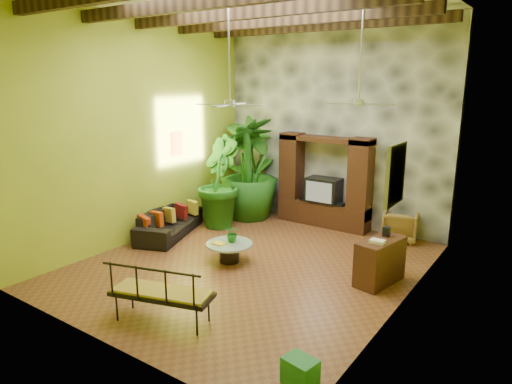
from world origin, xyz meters
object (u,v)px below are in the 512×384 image
Objects in this scene: sofa at (170,222)px; wicker_armchair at (400,226)px; coffee_table at (229,250)px; iron_bench at (158,291)px; tall_plant_c at (249,168)px; green_bin at (300,372)px; ceiling_fan_front at (230,92)px; tall_plant_b at (218,181)px; ceiling_fan_back at (359,92)px; tall_plant_a at (253,163)px; side_console at (380,261)px; entertainment_center at (324,188)px.

wicker_armchair is at bearing -79.67° from sofa.
coffee_table is 2.61m from iron_bench.
tall_plant_c is at bearing -38.49° from sofa.
wicker_armchair is 4.08m from coffee_table.
tall_plant_c is 7.10m from green_bin.
ceiling_fan_front is 4.67× the size of green_bin.
sofa is 2.89× the size of wicker_armchair.
ceiling_fan_back is at bearing -5.96° from tall_plant_b.
ceiling_fan_front reaches higher than tall_plant_c.
wicker_armchair is (4.63, 2.78, 0.03)m from sofa.
tall_plant_b is 4.92m from iron_bench.
side_console is (4.61, -2.52, -0.96)m from tall_plant_a.
coffee_table is at bearing -123.19° from sofa.
ceiling_fan_front is at bearing 82.29° from iron_bench.
ceiling_fan_front is at bearing -147.15° from side_console.
green_bin is (0.67, -5.83, -0.17)m from wicker_armchair.
tall_plant_b is at bearing 6.89° from wicker_armchair.
side_console reaches higher than coffee_table.
green_bin is (4.85, -5.87, -1.20)m from tall_plant_a.
ceiling_fan_back reaches higher than iron_bench.
side_console is at bearing -28.69° from tall_plant_a.
side_console is 2.60× the size of green_bin.
tall_plant_a is at bearing 162.65° from side_console.
tall_plant_a reaches higher than coffee_table.
sofa is 1.31× the size of iron_bench.
wicker_armchair is at bearing 7.73° from tall_plant_c.
tall_plant_c reaches higher than iron_bench.
entertainment_center is at bearing 86.76° from ceiling_fan_front.
coffee_table is (-0.45, -3.29, -0.71)m from entertainment_center.
iron_bench is at bearing -80.75° from ceiling_fan_front.
tall_plant_c is (-3.91, -0.53, 1.00)m from wicker_armchair.
tall_plant_a is 0.63m from tall_plant_c.
side_console is (5.06, 0.29, 0.09)m from sofa.
coffee_table is at bearing 40.21° from wicker_armchair.
green_bin is at bearing -50.41° from tall_plant_a.
sofa is 5.07m from side_console.
coffee_table is at bearing 86.87° from iron_bench.
tall_plant_b is 1.04m from tall_plant_c.
ceiling_fan_front is 0.81× the size of tall_plant_b.
tall_plant_b is at bearing -144.77° from entertainment_center.
ceiling_fan_back is 5.03m from iron_bench.
tall_plant_a is at bearing 90.68° from tall_plant_b.
ceiling_fan_back is at bearing 105.01° from green_bin.
ceiling_fan_front is 3.68m from iron_bench.
tall_plant_b is at bearing 179.44° from side_console.
wicker_armchair is 4.31m from tall_plant_a.
entertainment_center reaches higher than sofa.
ceiling_fan_front reaches higher than iron_bench.
ceiling_fan_back is 0.68× the size of tall_plant_a.
green_bin is (0.24, -3.34, -0.24)m from side_console.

